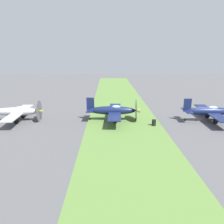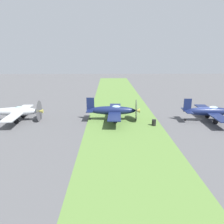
{
  "view_description": "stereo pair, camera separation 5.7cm",
  "coord_description": "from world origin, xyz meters",
  "px_view_note": "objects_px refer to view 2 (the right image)",
  "views": [
    {
      "loc": [
        33.11,
        -14.65,
        10.21
      ],
      "look_at": [
        0.26,
        -14.02,
        1.4
      ],
      "focal_mm": 35.25,
      "sensor_mm": 36.0,
      "label": 1
    },
    {
      "loc": [
        33.12,
        -14.6,
        10.21
      ],
      "look_at": [
        0.26,
        -14.02,
        1.4
      ],
      "focal_mm": 35.25,
      "sensor_mm": 36.0,
      "label": 2
    }
  ],
  "objects_px": {
    "airplane_lead": "(210,111)",
    "airplane_trail": "(17,111)",
    "airplane_wingman": "(113,110)",
    "fuel_drum": "(154,123)"
  },
  "relations": [
    {
      "from": "fuel_drum",
      "to": "airplane_lead",
      "type": "bearing_deg",
      "value": 103.01
    },
    {
      "from": "airplane_lead",
      "to": "airplane_trail",
      "type": "height_order",
      "value": "airplane_lead"
    },
    {
      "from": "airplane_trail",
      "to": "fuel_drum",
      "type": "xyz_separation_m",
      "value": [
        2.7,
        20.77,
        -1.06
      ]
    },
    {
      "from": "airplane_lead",
      "to": "airplane_trail",
      "type": "xyz_separation_m",
      "value": [
        -0.62,
        -29.77,
        -0.04
      ]
    },
    {
      "from": "airplane_trail",
      "to": "airplane_lead",
      "type": "bearing_deg",
      "value": 86.55
    },
    {
      "from": "airplane_trail",
      "to": "airplane_wingman",
      "type": "bearing_deg",
      "value": 88.32
    },
    {
      "from": "airplane_lead",
      "to": "airplane_wingman",
      "type": "xyz_separation_m",
      "value": [
        -0.77,
        -14.88,
        0.02
      ]
    },
    {
      "from": "airplane_lead",
      "to": "fuel_drum",
      "type": "relative_size",
      "value": 11.49
    },
    {
      "from": "airplane_lead",
      "to": "airplane_trail",
      "type": "relative_size",
      "value": 1.03
    },
    {
      "from": "airplane_wingman",
      "to": "airplane_lead",
      "type": "bearing_deg",
      "value": 89.75
    }
  ]
}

